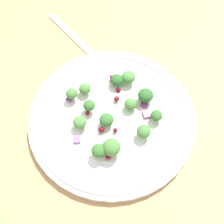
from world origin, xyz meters
TOP-DOWN VIEW (x-y plane):
  - ground_plane at (0.00, 0.00)cm, footprint 180.00×180.00cm
  - plate at (-0.92, -0.06)cm, footprint 27.93×27.93cm
  - dressing_pool at (-0.92, -0.06)cm, footprint 16.20×16.20cm
  - broccoli_floret_0 at (5.16, -2.20)cm, footprint 2.30×2.30cm
  - broccoli_floret_1 at (0.89, 3.39)cm, footprint 1.98×1.98cm
  - broccoli_floret_2 at (-2.15, 1.10)cm, footprint 2.33×2.33cm
  - broccoli_floret_3 at (4.52, 3.53)cm, footprint 2.05×2.05cm
  - broccoli_floret_4 at (-7.26, 3.32)cm, footprint 2.22×2.22cm
  - broccoli_floret_5 at (-3.05, -6.99)cm, footprint 1.98×1.98cm
  - broccoli_floret_6 at (-0.13, -3.40)cm, footprint 2.12×2.12cm
  - broccoli_floret_7 at (5.21, -4.28)cm, footprint 2.41×2.41cm
  - broccoli_floret_8 at (0.92, -6.19)cm, footprint 2.63×2.63cm
  - broccoli_floret_9 at (-1.76, 5.38)cm, footprint 2.22×2.22cm
  - broccoli_floret_10 at (3.80, 5.87)cm, footprint 2.00×2.00cm
  - broccoli_floret_11 at (-7.19, 1.34)cm, footprint 2.84×2.84cm
  - broccoli_floret_12 at (-5.46, -4.18)cm, footprint 2.27×2.27cm
  - cranberry_0 at (-8.09, 1.99)cm, footprint 0.97×0.97cm
  - cranberry_1 at (-0.06, 3.87)cm, footprint 0.78×0.78cm
  - cranberry_2 at (1.81, -1.42)cm, footprint 0.94×0.94cm
  - cranberry_3 at (6.27, -1.52)cm, footprint 0.83×0.83cm
  - cranberry_4 at (-3.36, 2.17)cm, footprint 1.00×1.00cm
  - cranberry_5 at (3.71, -2.17)cm, footprint 0.90×0.90cm
  - cranberry_6 at (-3.87, 0.30)cm, footprint 0.75×0.75cm
  - onion_bit_0 at (-1.93, -5.74)cm, footprint 1.39×1.28cm
  - onion_bit_1 at (-4.07, 6.26)cm, footprint 1.41×1.26cm
  - onion_bit_2 at (0.13, -5.76)cm, footprint 1.56×1.53cm
  - onion_bit_3 at (3.55, 6.48)cm, footprint 1.29×1.28cm
  - fork at (16.89, 2.51)cm, footprint 17.24×10.38cm

SIDE VIEW (x-z plane):
  - ground_plane at x=0.00cm, z-range -2.00..0.00cm
  - fork at x=16.89cm, z-range 0.00..0.50cm
  - plate at x=-0.92cm, z-range 0.01..1.71cm
  - dressing_pool at x=-0.92cm, z-range 1.20..1.40cm
  - onion_bit_1 at x=-4.07cm, z-range 1.35..1.87cm
  - onion_bit_0 at x=-1.93cm, z-range 1.36..1.94cm
  - cranberry_5 at x=3.71cm, z-range 1.20..2.11cm
  - onion_bit_2 at x=0.13cm, z-range 1.65..2.07cm
  - onion_bit_3 at x=3.55cm, z-range 1.64..2.12cm
  - cranberry_6 at x=-3.87cm, z-range 1.55..2.30cm
  - cranberry_4 at x=-3.36cm, z-range 1.48..2.48cm
  - cranberry_2 at x=1.81cm, z-range 1.56..2.50cm
  - cranberry_0 at x=-8.09cm, z-range 1.58..2.55cm
  - cranberry_1 at x=-0.06cm, z-range 1.75..2.52cm
  - cranberry_3 at x=6.27cm, z-range 1.78..2.61cm
  - broccoli_floret_6 at x=-0.13cm, z-range 1.46..3.61cm
  - broccoli_floret_3 at x=4.52cm, z-range 1.57..3.65cm
  - broccoli_floret_0 at x=5.16cm, z-range 1.45..3.77cm
  - broccoli_floret_2 at x=-2.15cm, z-range 1.49..3.85cm
  - broccoli_floret_5 at x=-3.05cm, z-range 1.74..3.74cm
  - broccoli_floret_9 at x=-1.76cm, z-range 1.62..3.87cm
  - broccoli_floret_7 at x=5.21cm, z-range 1.62..4.06cm
  - broccoli_floret_12 at x=-5.46cm, z-range 1.72..4.01cm
  - broccoli_floret_8 at x=0.92cm, z-range 1.55..4.22cm
  - broccoli_floret_10 at x=3.80cm, z-range 1.90..3.92cm
  - broccoli_floret_1 at x=0.89cm, z-range 1.97..3.97cm
  - broccoli_floret_4 at x=-7.26cm, z-range 1.93..4.18cm
  - broccoli_floret_11 at x=-7.19cm, z-range 1.77..4.65cm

